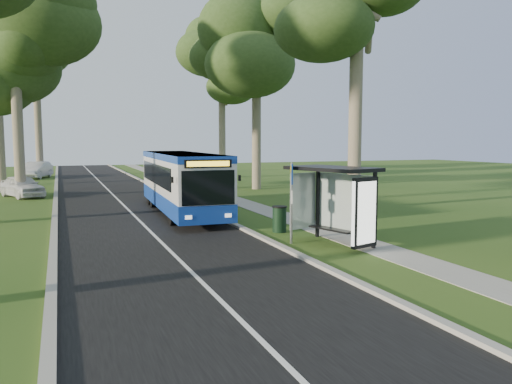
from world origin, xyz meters
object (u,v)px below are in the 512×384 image
(car_silver, at_px, (36,170))
(bus, at_px, (181,182))
(litter_bin, at_px, (279,219))
(bus_shelter, at_px, (342,191))
(bus_stop_sign, at_px, (292,194))
(car_white, at_px, (22,186))

(car_silver, bearing_deg, bus, -58.30)
(litter_bin, height_order, car_silver, car_silver)
(bus, bearing_deg, car_silver, 107.66)
(bus, height_order, car_silver, bus)
(bus, xyz_separation_m, bus_shelter, (3.21, -9.62, 0.36))
(bus, height_order, bus_stop_sign, bus)
(bus_stop_sign, height_order, bus_shelter, bus_stop_sign)
(bus, distance_m, car_silver, 28.63)
(bus_shelter, height_order, car_silver, bus_shelter)
(car_white, bearing_deg, car_silver, 65.21)
(car_white, xyz_separation_m, car_silver, (0.20, 16.93, 0.09))
(bus, xyz_separation_m, car_silver, (-7.55, 27.61, -0.74))
(car_silver, bearing_deg, bus_shelter, -57.46)
(car_silver, bearing_deg, bus_stop_sign, -58.96)
(bus, relative_size, bus_shelter, 3.25)
(litter_bin, distance_m, car_silver, 35.39)
(bus, distance_m, car_white, 13.22)
(bus_stop_sign, bearing_deg, bus_shelter, -19.41)
(bus_shelter, bearing_deg, car_silver, 89.66)
(bus, bearing_deg, bus_stop_sign, -75.18)
(bus_stop_sign, bearing_deg, bus, 122.86)
(litter_bin, bearing_deg, car_white, 120.76)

